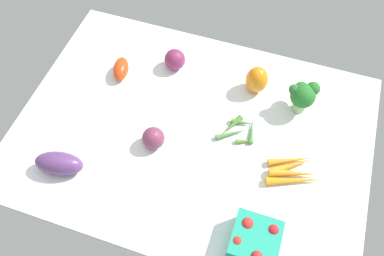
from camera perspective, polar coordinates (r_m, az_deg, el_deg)
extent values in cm
cube|color=white|center=(120.30, 0.00, -0.76)|extent=(104.00, 76.00, 2.00)
ellipsoid|color=orange|center=(126.40, 9.18, 6.77)|extent=(8.88, 8.88, 9.34)
ellipsoid|color=red|center=(132.59, -10.06, 8.28)|extent=(6.96, 9.92, 4.83)
ellipsoid|color=#5A366D|center=(116.44, -18.36, -4.80)|extent=(14.55, 9.10, 6.59)
cone|color=orange|center=(114.26, 14.48, -7.22)|extent=(16.07, 7.85, 2.32)
cone|color=orange|center=(114.94, 14.27, -6.26)|extent=(13.99, 6.36, 2.60)
cone|color=orange|center=(115.95, 14.00, -5.18)|extent=(11.59, 9.51, 2.57)
cone|color=orange|center=(116.89, 13.79, -4.46)|extent=(12.55, 7.43, 2.10)
cube|color=teal|center=(103.66, 8.90, -15.57)|extent=(11.74, 11.74, 6.87)
sphere|color=red|center=(100.27, 6.39, -15.71)|extent=(2.61, 2.61, 2.61)
sphere|color=red|center=(101.74, 7.87, -13.33)|extent=(3.17, 3.17, 3.17)
sphere|color=red|center=(102.12, 11.48, -14.01)|extent=(2.73, 2.73, 2.73)
cone|color=#528330|center=(117.98, 7.81, -1.86)|extent=(6.68, 3.66, 1.48)
cone|color=#50863E|center=(121.06, 7.17, 0.79)|extent=(7.09, 2.67, 1.78)
cone|color=#48782E|center=(120.02, 5.68, 0.37)|extent=(5.29, 8.12, 1.96)
cone|color=#447A3C|center=(120.00, 8.46, -0.38)|extent=(2.99, 8.84, 1.55)
cone|color=#4B793E|center=(118.69, 5.67, -0.78)|extent=(9.00, 7.04, 1.68)
sphere|color=#72324C|center=(115.02, -5.52, -1.43)|extent=(6.52, 6.52, 6.52)
cylinder|color=#91BA7A|center=(126.58, 14.98, 3.15)|extent=(3.88, 3.88, 4.01)
sphere|color=#257029|center=(122.81, 15.48, 4.44)|extent=(7.50, 7.50, 7.50)
sphere|color=#296F21|center=(124.90, 15.25, 5.43)|extent=(4.20, 4.20, 4.20)
sphere|color=#286C25|center=(122.94, 16.81, 5.37)|extent=(4.15, 4.15, 4.15)
sphere|color=#2A6930|center=(121.49, 14.30, 5.32)|extent=(3.17, 3.17, 3.17)
sphere|color=#78274E|center=(131.97, -2.46, 9.69)|extent=(6.83, 6.83, 6.83)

